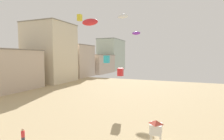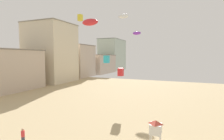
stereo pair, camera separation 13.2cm
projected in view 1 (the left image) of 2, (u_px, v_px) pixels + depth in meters
The scene contains 12 objects.
boardwalk_hotel_mid at pixel (50, 53), 59.88m from camera, with size 14.50×13.52×20.22m.
boardwalk_hotel_far at pixel (76, 61), 74.93m from camera, with size 11.93×13.15×13.82m.
boardwalk_hotel_distant at pixel (96, 64), 92.24m from camera, with size 14.54×20.58×9.85m.
boardwalk_hotel_furthest at pixel (112, 55), 112.54m from camera, with size 12.02×21.81×19.90m.
kite_flyer at pixel (23, 136), 16.88m from camera, with size 0.34×0.34×1.64m.
lifeguard_stand at pixel (156, 127), 16.66m from camera, with size 1.10×1.10×2.55m.
kite_cyan_box at pixel (107, 59), 20.25m from camera, with size 0.57×0.57×0.90m.
kite_red_parafoil at pixel (90, 22), 23.33m from camera, with size 2.41×0.67×0.94m.
kite_yellow_box at pixel (80, 18), 43.88m from camera, with size 1.02×1.02×1.60m.
kite_purple_parafoil at pixel (136, 33), 43.60m from camera, with size 2.13×0.59×0.83m.
kite_white_parafoil at pixel (123, 16), 34.96m from camera, with size 2.27×0.63×0.88m.
kite_red_box at pixel (120, 72), 30.74m from camera, with size 0.90×0.90×1.41m.
Camera 1 is at (10.98, -4.01, 8.70)m, focal length 27.43 mm.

